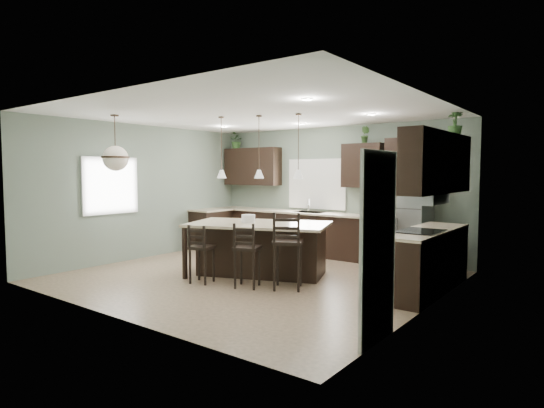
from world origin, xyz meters
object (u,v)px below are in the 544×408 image
Objects in this scene: serving_dish at (248,219)px; plant_back_left at (237,141)px; refrigerator at (405,219)px; bar_stool_center at (247,255)px; bar_stool_right at (288,250)px; bar_stool_left at (202,254)px; kitchen_island at (259,249)px.

plant_back_left is (-2.42, 2.44, 1.60)m from serving_dish.
refrigerator is 3.02m from serving_dish.
refrigerator is 7.71× the size of serving_dish.
serving_dish is (-1.96, -2.30, 0.07)m from refrigerator.
refrigerator is 3.35m from bar_stool_center.
bar_stool_right is 4.99m from plant_back_left.
serving_dish is at bearing 62.91° from bar_stool_left.
serving_dish is 0.25× the size of bar_stool_left.
plant_back_left is at bearing 134.77° from serving_dish.
plant_back_left is (-2.61, 2.37, 2.14)m from kitchen_island.
bar_stool_left reaches higher than kitchen_island.
plant_back_left reaches higher than bar_stool_right.
serving_dish is at bearing -45.23° from plant_back_left.
refrigerator is 3.92m from bar_stool_left.
serving_dish reaches higher than bar_stool_left.
refrigerator reaches higher than bar_stool_right.
bar_stool_left is 0.82m from bar_stool_center.
refrigerator is at bearing 40.96° from bar_stool_left.
bar_stool_center is at bearing 0.33° from bar_stool_left.
bar_stool_center is 0.85× the size of bar_stool_right.
kitchen_island is (-1.78, -2.23, -0.46)m from refrigerator.
plant_back_left reaches higher than refrigerator.
bar_stool_right is at bearing -48.32° from kitchen_island.
serving_dish is 1.10m from bar_stool_left.
kitchen_island is 2.49× the size of bar_stool_left.
bar_stool_left is 0.94× the size of bar_stool_center.
bar_stool_right is at bearing -38.73° from plant_back_left.
plant_back_left is (-4.39, 0.15, 1.67)m from refrigerator.
kitchen_island is at bearing 124.06° from bar_stool_right.
refrigerator is 2.89m from kitchen_island.
bar_stool_center is at bearing -84.55° from kitchen_island.
bar_stool_center reaches higher than bar_stool_left.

